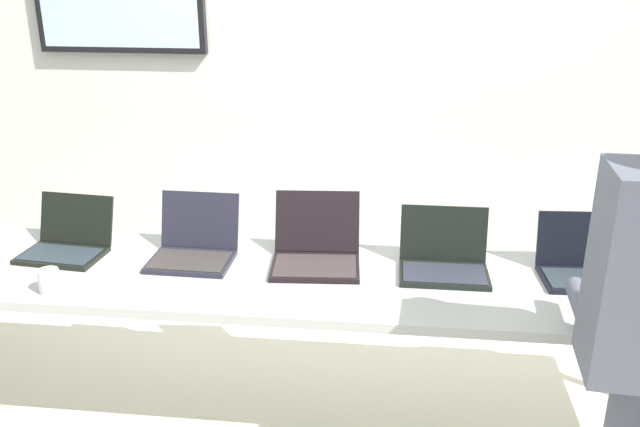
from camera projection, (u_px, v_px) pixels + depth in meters
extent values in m
cube|color=silver|center=(328.00, 83.00, 3.60)|extent=(8.00, 0.06, 2.66)
cube|color=black|center=(120.00, 11.00, 3.53)|extent=(0.90, 0.05, 0.43)
cube|color=silver|center=(119.00, 11.00, 3.52)|extent=(0.84, 0.02, 0.37)
cube|color=#AAAEA7|center=(299.00, 280.00, 2.76)|extent=(3.61, 0.70, 0.04)
cube|color=black|center=(62.00, 255.00, 2.91)|extent=(0.36, 0.25, 0.02)
cube|color=#273138|center=(60.00, 254.00, 2.90)|extent=(0.33, 0.20, 0.00)
cube|color=black|center=(76.00, 218.00, 3.00)|extent=(0.35, 0.11, 0.21)
cube|color=#2F4D75|center=(77.00, 218.00, 3.01)|extent=(0.32, 0.09, 0.18)
cube|color=#20202C|center=(191.00, 262.00, 2.85)|extent=(0.35, 0.25, 0.02)
cube|color=#332F2C|center=(190.00, 260.00, 2.84)|extent=(0.32, 0.20, 0.00)
cube|color=#20202C|center=(200.00, 220.00, 2.96)|extent=(0.34, 0.09, 0.24)
cube|color=navy|center=(200.00, 220.00, 2.96)|extent=(0.31, 0.07, 0.21)
cube|color=black|center=(315.00, 267.00, 2.81)|extent=(0.38, 0.29, 0.02)
cube|color=#352C2D|center=(315.00, 266.00, 2.79)|extent=(0.35, 0.24, 0.00)
cube|color=black|center=(317.00, 221.00, 2.94)|extent=(0.37, 0.15, 0.24)
cube|color=black|center=(317.00, 221.00, 2.94)|extent=(0.34, 0.13, 0.21)
cube|color=black|center=(444.00, 274.00, 2.74)|extent=(0.36, 0.24, 0.02)
cube|color=#282A35|center=(444.00, 273.00, 2.73)|extent=(0.33, 0.19, 0.00)
cube|color=black|center=(444.00, 233.00, 2.83)|extent=(0.36, 0.06, 0.23)
cube|color=#20523A|center=(444.00, 233.00, 2.83)|extent=(0.33, 0.05, 0.20)
cube|color=black|center=(586.00, 280.00, 2.69)|extent=(0.36, 0.25, 0.02)
cube|color=#273036|center=(588.00, 279.00, 2.68)|extent=(0.33, 0.20, 0.00)
cube|color=black|center=(580.00, 239.00, 2.78)|extent=(0.35, 0.07, 0.22)
cube|color=#295332|center=(580.00, 238.00, 2.78)|extent=(0.32, 0.06, 0.19)
cylinder|color=#505561|center=(583.00, 307.00, 2.31)|extent=(0.09, 0.32, 0.07)
cylinder|color=white|center=(49.00, 281.00, 2.61)|extent=(0.08, 0.08, 0.09)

